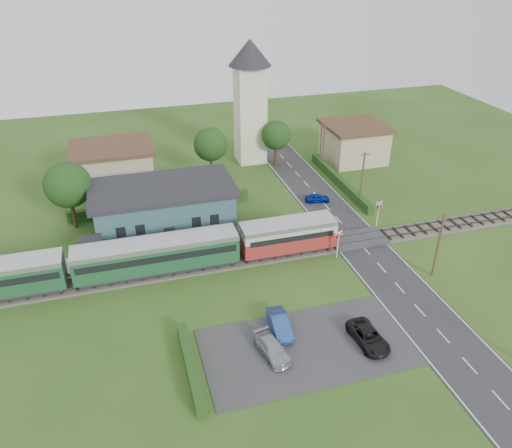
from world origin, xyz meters
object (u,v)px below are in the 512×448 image
object	(u,v)px
pedestrian_near	(240,233)
pedestrian_far	(114,256)
train	(124,260)
car_park_silver	(272,348)
equipment_hut	(92,251)
house_east	(354,142)
car_park_blue	(280,324)
station_building	(164,207)
crossing_signal_near	(338,240)
house_west	(113,165)
car_park_dark	(368,337)
crossing_signal_far	(378,210)
church_tower	(250,93)
car_on_road	(317,198)

from	to	relation	value
pedestrian_near	pedestrian_far	xyz separation A→B (m)	(-13.36, -0.76, -0.01)
pedestrian_near	pedestrian_far	world-z (taller)	pedestrian_near
train	car_park_silver	distance (m)	17.60
equipment_hut	pedestrian_far	bearing A→B (deg)	-17.23
house_east	car_park_blue	size ratio (longest dim) A/B	2.11
station_building	crossing_signal_near	xyz separation A→B (m)	(16.40, -11.40, -0.55)
house_west	station_building	bearing A→B (deg)	-70.35
house_east	train	bearing A→B (deg)	-147.85
train	pedestrian_near	size ratio (longest dim) A/B	28.54
crossing_signal_near	pedestrian_near	xyz separation A→B (m)	(-8.99, 5.73, -0.93)
house_west	car_park_silver	world-z (taller)	house_west
car_park_dark	crossing_signal_far	bearing A→B (deg)	56.23
church_tower	car_park_dark	xyz separation A→B (m)	(-1.49, -40.97, -9.52)
car_park_blue	pedestrian_far	bearing A→B (deg)	136.38
car_on_road	pedestrian_far	distance (m)	26.42
pedestrian_far	train	bearing A→B (deg)	-169.39
house_west	crossing_signal_near	xyz separation A→B (m)	(21.40, -25.41, -0.65)
train	car_park_blue	xyz separation A→B (m)	(12.02, -11.50, -1.41)
car_on_road	pedestrian_near	xyz separation A→B (m)	(-11.94, -6.82, 0.63)
car_park_dark	pedestrian_near	distance (m)	19.29
station_building	car_park_blue	world-z (taller)	station_building
crossing_signal_near	equipment_hut	bearing A→B (deg)	167.06
crossing_signal_near	car_on_road	distance (m)	12.99
house_west	car_park_dark	world-z (taller)	house_west
church_tower	car_park_blue	bearing A→B (deg)	-102.02
train	car_park_dark	size ratio (longest dim) A/B	9.58
church_tower	crossing_signal_near	xyz separation A→B (m)	(1.40, -28.41, -8.08)
station_building	train	world-z (taller)	station_building
station_building	crossing_signal_near	bearing A→B (deg)	-34.81
pedestrian_near	car_park_silver	bearing A→B (deg)	103.35
pedestrian_far	house_west	bearing A→B (deg)	-12.10
equipment_hut	crossing_signal_near	distance (m)	25.04
car_park_blue	car_park_dark	xyz separation A→B (m)	(6.50, -3.47, -0.06)
car_park_blue	station_building	bearing A→B (deg)	112.62
station_building	car_on_road	xyz separation A→B (m)	(19.36, 1.15, -2.12)
pedestrian_far	pedestrian_near	bearing A→B (deg)	-96.20
station_building	church_tower	distance (m)	23.89
house_west	car_on_road	world-z (taller)	house_west
crossing_signal_far	car_park_dark	size ratio (longest dim) A/B	0.73
car_park_dark	pedestrian_far	xyz separation A→B (m)	(-19.46, 17.53, 0.49)
crossing_signal_far	car_park_blue	bearing A→B (deg)	-140.04
car_park_blue	car_park_dark	bearing A→B (deg)	-24.38
station_building	car_park_dark	xyz separation A→B (m)	(13.51, -23.96, -1.99)
house_east	pedestrian_near	bearing A→B (deg)	-140.41
church_tower	pedestrian_near	bearing A→B (deg)	-108.50
car_park_silver	car_park_blue	bearing A→B (deg)	48.02
church_tower	crossing_signal_near	size ratio (longest dim) A/B	5.37
car_park_blue	crossing_signal_near	bearing A→B (deg)	47.82
pedestrian_far	car_park_dark	bearing A→B (deg)	-141.47
house_west	pedestrian_far	world-z (taller)	house_west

